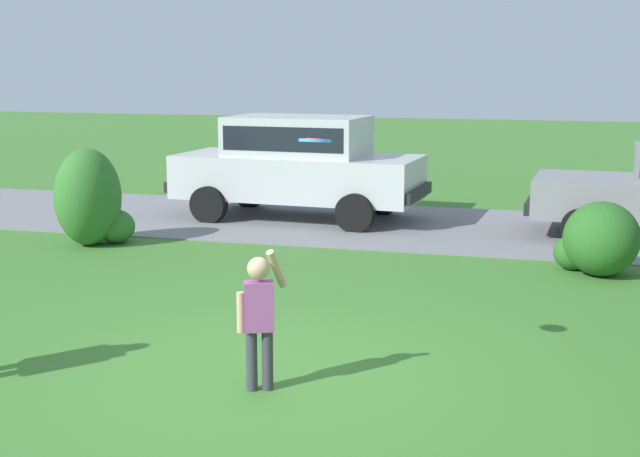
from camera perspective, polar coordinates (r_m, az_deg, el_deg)
The scene contains 7 objects.
ground_plane at distance 8.20m, azimuth -3.17°, elevation -9.66°, with size 80.00×80.00×0.00m, color #3D752D.
driveway_strip at distance 15.63m, azimuth 6.14°, elevation 0.14°, with size 28.00×4.40×0.02m, color slate.
shrub_near_tree at distance 14.35m, azimuth -14.78°, elevation 1.82°, with size 1.14×1.19×1.56m.
shrub_centre_left at distance 12.52m, azimuth 17.77°, elevation -0.74°, with size 1.15×1.11×1.02m.
parked_suv at distance 16.21m, azimuth -1.45°, elevation 4.39°, with size 4.80×2.31×1.92m.
child_thrower at distance 7.67m, azimuth -4.01°, elevation -5.48°, with size 0.39×0.37×1.29m.
frisbee at distance 7.47m, azimuth -0.34°, elevation 5.80°, with size 0.28×0.28×0.05m.
Camera 1 is at (2.49, -7.28, 2.84)m, focal length 48.84 mm.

